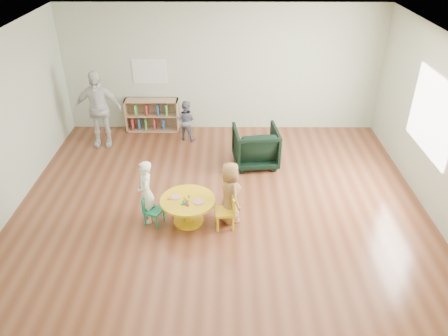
% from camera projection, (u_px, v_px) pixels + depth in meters
% --- Properties ---
extents(room, '(7.10, 7.00, 2.80)m').
position_uv_depth(room, '(221.00, 99.00, 6.75)').
color(room, brown).
rests_on(room, ground).
extents(activity_table, '(0.88, 0.88, 0.49)m').
position_uv_depth(activity_table, '(188.00, 206.00, 7.01)').
color(activity_table, gold).
rests_on(activity_table, ground).
extents(kid_chair_left, '(0.36, 0.36, 0.51)m').
position_uv_depth(kid_chair_left, '(152.00, 209.00, 7.00)').
color(kid_chair_left, '#177F55').
rests_on(kid_chair_left, ground).
extents(kid_chair_right, '(0.34, 0.34, 0.57)m').
position_uv_depth(kid_chair_right, '(227.00, 210.00, 6.91)').
color(kid_chair_right, gold).
rests_on(kid_chair_right, ground).
extents(bookshelf, '(1.20, 0.30, 0.75)m').
position_uv_depth(bookshelf, '(152.00, 115.00, 9.99)').
color(bookshelf, '#A07B59').
rests_on(bookshelf, ground).
extents(alphabet_poster, '(0.74, 0.01, 0.54)m').
position_uv_depth(alphabet_poster, '(150.00, 71.00, 9.60)').
color(alphabet_poster, white).
rests_on(alphabet_poster, ground).
extents(armchair, '(0.93, 0.95, 0.79)m').
position_uv_depth(armchair, '(256.00, 146.00, 8.60)').
color(armchair, black).
rests_on(armchair, ground).
extents(child_left, '(0.33, 0.44, 1.09)m').
position_uv_depth(child_left, '(146.00, 192.00, 6.93)').
color(child_left, white).
rests_on(child_left, ground).
extents(child_right, '(0.50, 0.61, 1.07)m').
position_uv_depth(child_right, '(230.00, 193.00, 6.94)').
color(child_right, '#FFAF1C').
rests_on(child_right, ground).
extents(toddler, '(0.53, 0.47, 0.90)m').
position_uv_depth(toddler, '(186.00, 120.00, 9.53)').
color(toddler, '#161837').
rests_on(toddler, ground).
extents(adult_caretaker, '(1.00, 0.48, 1.65)m').
position_uv_depth(adult_caretaker, '(98.00, 109.00, 9.13)').
color(adult_caretaker, silver).
rests_on(adult_caretaker, ground).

